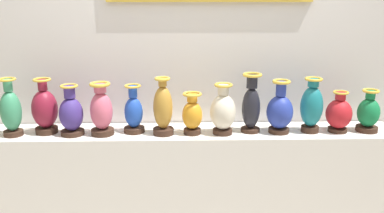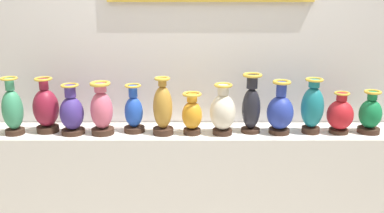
# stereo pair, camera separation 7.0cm
# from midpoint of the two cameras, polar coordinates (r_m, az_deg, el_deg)

# --- Properties ---
(display_shelf) EXTENTS (2.91, 0.39, 0.88)m
(display_shelf) POSITION_cam_midpoint_polar(r_m,az_deg,el_deg) (3.07, -0.67, -11.18)
(display_shelf) COLOR silver
(display_shelf) RESTS_ON ground_plane
(back_wall) EXTENTS (5.11, 0.14, 2.90)m
(back_wall) POSITION_cam_midpoint_polar(r_m,az_deg,el_deg) (3.03, -0.75, 8.74)
(back_wall) COLOR silver
(back_wall) RESTS_ON ground_plane
(vase_jade) EXTENTS (0.14, 0.14, 0.40)m
(vase_jade) POSITION_cam_midpoint_polar(r_m,az_deg,el_deg) (3.04, -24.55, -0.58)
(vase_jade) COLOR #382319
(vase_jade) RESTS_ON display_shelf
(vase_burgundy) EXTENTS (0.18, 0.18, 0.39)m
(vase_burgundy) POSITION_cam_midpoint_polar(r_m,az_deg,el_deg) (3.01, -20.48, -0.41)
(vase_burgundy) COLOR #382319
(vase_burgundy) RESTS_ON display_shelf
(vase_indigo) EXTENTS (0.16, 0.16, 0.35)m
(vase_indigo) POSITION_cam_midpoint_polar(r_m,az_deg,el_deg) (2.91, -17.16, -0.99)
(vase_indigo) COLOR #382319
(vase_indigo) RESTS_ON display_shelf
(vase_rose) EXTENTS (0.16, 0.16, 0.37)m
(vase_rose) POSITION_cam_midpoint_polar(r_m,az_deg,el_deg) (2.86, -13.21, -0.59)
(vase_rose) COLOR #382319
(vase_rose) RESTS_ON display_shelf
(vase_sapphire) EXTENTS (0.14, 0.14, 0.34)m
(vase_sapphire) POSITION_cam_midpoint_polar(r_m,az_deg,el_deg) (2.87, -8.84, -0.86)
(vase_sapphire) COLOR #382319
(vase_sapphire) RESTS_ON display_shelf
(vase_ochre) EXTENTS (0.14, 0.14, 0.40)m
(vase_ochre) POSITION_cam_midpoint_polar(r_m,az_deg,el_deg) (2.80, -4.79, -0.36)
(vase_ochre) COLOR #382319
(vase_ochre) RESTS_ON display_shelf
(vase_amber) EXTENTS (0.14, 0.14, 0.29)m
(vase_amber) POSITION_cam_midpoint_polar(r_m,az_deg,el_deg) (2.80, -0.65, -1.15)
(vase_amber) COLOR #382319
(vase_amber) RESTS_ON display_shelf
(vase_ivory) EXTENTS (0.18, 0.18, 0.36)m
(vase_ivory) POSITION_cam_midpoint_polar(r_m,az_deg,el_deg) (2.81, 3.62, -0.70)
(vase_ivory) COLOR #382319
(vase_ivory) RESTS_ON display_shelf
(vase_onyx) EXTENTS (0.13, 0.13, 0.42)m
(vase_onyx) POSITION_cam_midpoint_polar(r_m,az_deg,el_deg) (2.86, 7.55, 0.13)
(vase_onyx) COLOR #382319
(vase_onyx) RESTS_ON display_shelf
(vase_cobalt) EXTENTS (0.18, 0.18, 0.37)m
(vase_cobalt) POSITION_cam_midpoint_polar(r_m,az_deg,el_deg) (2.89, 11.46, -0.62)
(vase_cobalt) COLOR #382319
(vase_cobalt) RESTS_ON display_shelf
(vase_teal) EXTENTS (0.16, 0.16, 0.39)m
(vase_teal) POSITION_cam_midpoint_polar(r_m,az_deg,el_deg) (2.94, 15.69, -0.00)
(vase_teal) COLOR #382319
(vase_teal) RESTS_ON display_shelf
(vase_crimson) EXTENTS (0.18, 0.18, 0.29)m
(vase_crimson) POSITION_cam_midpoint_polar(r_m,az_deg,el_deg) (3.02, 19.17, -0.96)
(vase_crimson) COLOR #382319
(vase_crimson) RESTS_ON display_shelf
(vase_emerald) EXTENTS (0.15, 0.15, 0.30)m
(vase_emerald) POSITION_cam_midpoint_polar(r_m,az_deg,el_deg) (3.10, 22.80, -0.87)
(vase_emerald) COLOR #382319
(vase_emerald) RESTS_ON display_shelf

